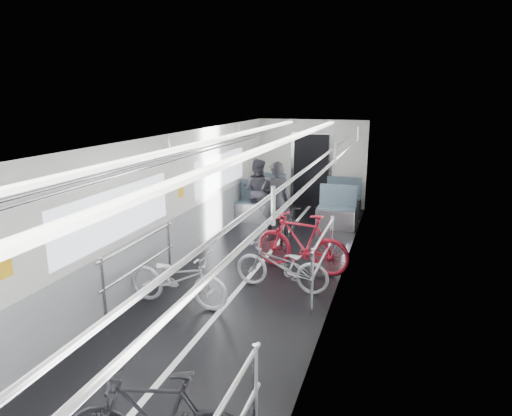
% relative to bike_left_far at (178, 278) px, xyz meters
% --- Properties ---
extents(car_shell, '(3.02, 14.01, 2.41)m').
position_rel_bike_left_far_xyz_m(car_shell, '(0.67, 1.55, 0.71)').
color(car_shell, black).
rests_on(car_shell, ground).
extents(bike_left_far, '(1.62, 0.61, 0.84)m').
position_rel_bike_left_far_xyz_m(bike_left_far, '(0.00, 0.00, 0.00)').
color(bike_left_far, silver).
rests_on(bike_left_far, floor).
extents(bike_right_mid, '(1.59, 0.65, 0.82)m').
position_rel_bike_left_far_xyz_m(bike_right_mid, '(1.32, 1.00, -0.01)').
color(bike_right_mid, '#9F9FA4').
rests_on(bike_right_mid, floor).
extents(bike_right_far, '(1.82, 0.80, 1.06)m').
position_rel_bike_left_far_xyz_m(bike_right_far, '(1.46, 1.88, 0.11)').
color(bike_right_far, maroon).
rests_on(bike_right_far, floor).
extents(bike_aisle, '(0.72, 1.74, 0.89)m').
position_rel_bike_left_far_xyz_m(bike_aisle, '(0.86, 3.39, 0.02)').
color(bike_aisle, black).
rests_on(bike_aisle, floor).
extents(person_standing, '(0.70, 0.55, 1.71)m').
position_rel_bike_left_far_xyz_m(person_standing, '(0.55, 3.49, 0.43)').
color(person_standing, black).
rests_on(person_standing, floor).
extents(person_seated, '(0.82, 0.67, 1.55)m').
position_rel_bike_left_far_xyz_m(person_seated, '(-0.27, 4.76, 0.35)').
color(person_seated, '#29282F').
rests_on(person_seated, floor).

